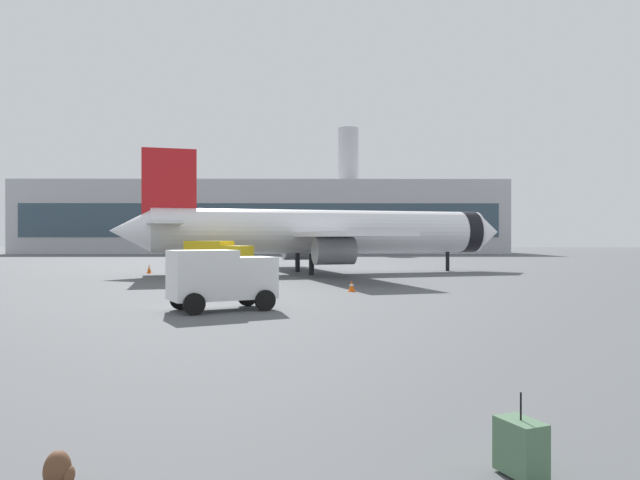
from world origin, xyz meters
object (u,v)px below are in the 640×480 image
at_px(airplane_at_gate, 323,232).
at_px(cargo_van, 221,277).
at_px(safety_cone_mid, 352,286).
at_px(rolling_suitcase, 521,447).
at_px(service_truck, 218,258).
at_px(safety_cone_near, 149,269).
at_px(traveller_backpack, 59,471).

height_order(airplane_at_gate, cargo_van, airplane_at_gate).
relative_size(safety_cone_mid, rolling_suitcase, 0.58).
xyz_separation_m(service_truck, safety_cone_near, (-7.41, 7.94, -1.21)).
xyz_separation_m(safety_cone_near, traveller_backpack, (11.59, -45.65, -0.16)).
bearing_deg(traveller_backpack, airplane_at_gate, 85.10).
relative_size(airplane_at_gate, safety_cone_mid, 55.49).
distance_m(service_truck, cargo_van, 19.77).
relative_size(airplane_at_gate, rolling_suitcase, 32.01).
height_order(cargo_van, traveller_backpack, cargo_van).
height_order(service_truck, safety_cone_near, service_truck).
relative_size(airplane_at_gate, cargo_van, 7.29).
relative_size(rolling_suitcase, traveller_backpack, 2.29).
xyz_separation_m(airplane_at_gate, traveller_backpack, (-3.90, -45.48, -3.42)).
relative_size(airplane_at_gate, service_truck, 6.68).
bearing_deg(traveller_backpack, safety_cone_near, 104.24).
bearing_deg(service_truck, safety_cone_mid, -47.66).
height_order(service_truck, safety_cone_mid, service_truck).
xyz_separation_m(service_truck, cargo_van, (3.30, -19.49, -0.16)).
xyz_separation_m(service_truck, rolling_suitcase, (10.02, -37.37, -1.22)).
distance_m(service_truck, safety_cone_near, 10.93).
bearing_deg(airplane_at_gate, safety_cone_near, 179.35).
bearing_deg(safety_cone_mid, safety_cone_near, 132.63).
xyz_separation_m(airplane_at_gate, rolling_suitcase, (1.94, -45.14, -3.27)).
bearing_deg(airplane_at_gate, service_truck, -136.14).
relative_size(safety_cone_near, rolling_suitcase, 0.73).
bearing_deg(rolling_suitcase, service_truck, 105.00).
bearing_deg(airplane_at_gate, cargo_van, -99.94).
height_order(airplane_at_gate, safety_cone_mid, airplane_at_gate).
bearing_deg(service_truck, safety_cone_near, 133.00).
relative_size(service_truck, traveller_backpack, 10.98).
relative_size(cargo_van, rolling_suitcase, 4.39).
relative_size(service_truck, safety_cone_mid, 8.31).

